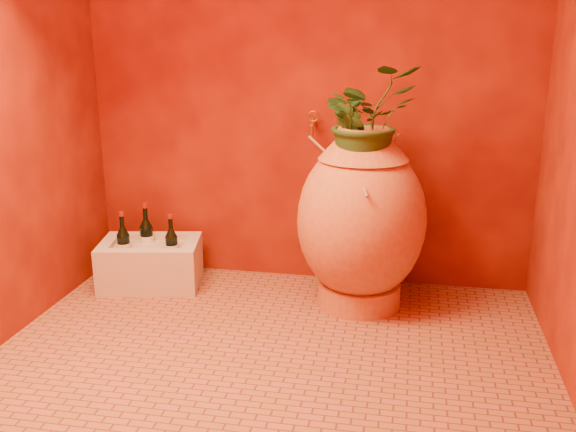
% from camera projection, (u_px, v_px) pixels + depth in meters
% --- Properties ---
extents(floor, '(2.50, 2.50, 0.00)m').
position_uv_depth(floor, '(270.00, 356.00, 2.88)').
color(floor, brown).
rests_on(floor, ground).
extents(wall_back, '(2.50, 0.02, 2.50)m').
position_uv_depth(wall_back, '(308.00, 60.00, 3.47)').
color(wall_back, '#520B04').
rests_on(wall_back, ground).
extents(amphora, '(0.78, 0.78, 0.95)m').
position_uv_depth(amphora, '(361.00, 219.00, 3.30)').
color(amphora, '#C46C37').
rests_on(amphora, floor).
extents(stone_basin, '(0.61, 0.47, 0.26)m').
position_uv_depth(stone_basin, '(151.00, 264.00, 3.66)').
color(stone_basin, beige).
rests_on(stone_basin, floor).
extents(wine_bottle_a, '(0.07, 0.07, 0.30)m').
position_uv_depth(wine_bottle_a, '(124.00, 246.00, 3.58)').
color(wine_bottle_a, black).
rests_on(wine_bottle_a, stone_basin).
extents(wine_bottle_b, '(0.07, 0.07, 0.29)m').
position_uv_depth(wine_bottle_b, '(172.00, 247.00, 3.57)').
color(wine_bottle_b, black).
rests_on(wine_bottle_b, stone_basin).
extents(wine_bottle_c, '(0.08, 0.08, 0.32)m').
position_uv_depth(wine_bottle_c, '(147.00, 238.00, 3.69)').
color(wine_bottle_c, black).
rests_on(wine_bottle_c, stone_basin).
extents(wall_tap, '(0.06, 0.14, 0.15)m').
position_uv_depth(wall_tap, '(313.00, 123.00, 3.48)').
color(wall_tap, olive).
rests_on(wall_tap, wall_back).
extents(plant_main, '(0.63, 0.61, 0.53)m').
position_uv_depth(plant_main, '(367.00, 119.00, 3.14)').
color(plant_main, '#1F4619').
rests_on(plant_main, amphora).
extents(plant_side, '(0.23, 0.25, 0.36)m').
position_uv_depth(plant_side, '(351.00, 138.00, 3.16)').
color(plant_side, '#1F4619').
rests_on(plant_side, amphora).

